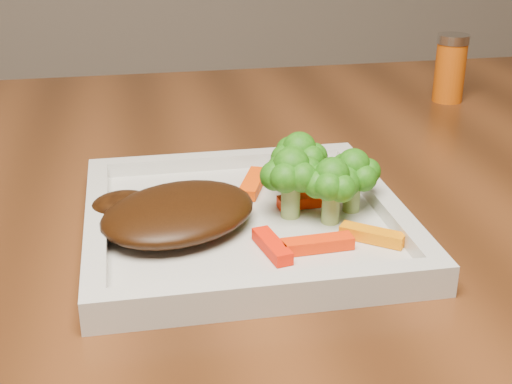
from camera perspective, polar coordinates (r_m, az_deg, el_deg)
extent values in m
cube|color=silver|center=(0.62, -0.91, -2.68)|extent=(0.27, 0.27, 0.01)
ellipsoid|color=#321807|center=(0.60, -6.21, -1.64)|extent=(0.17, 0.16, 0.03)
cube|color=#FF2F04|center=(0.57, 4.95, -4.16)|extent=(0.06, 0.02, 0.01)
cube|color=orange|center=(0.59, 9.28, -3.42)|extent=(0.05, 0.04, 0.01)
cube|color=#FF1B04|center=(0.56, 1.29, -4.34)|extent=(0.02, 0.05, 0.01)
cube|color=#FC4604|center=(0.68, -0.24, 0.70)|extent=(0.04, 0.06, 0.01)
cube|color=#FF2804|center=(0.64, 4.05, -0.70)|extent=(0.05, 0.02, 0.01)
cylinder|color=#C3510A|center=(1.02, 15.27, 9.53)|extent=(0.05, 0.05, 0.09)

